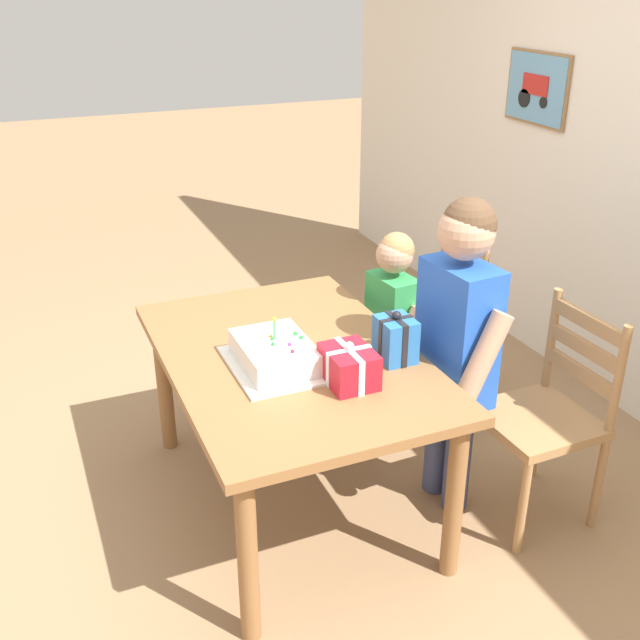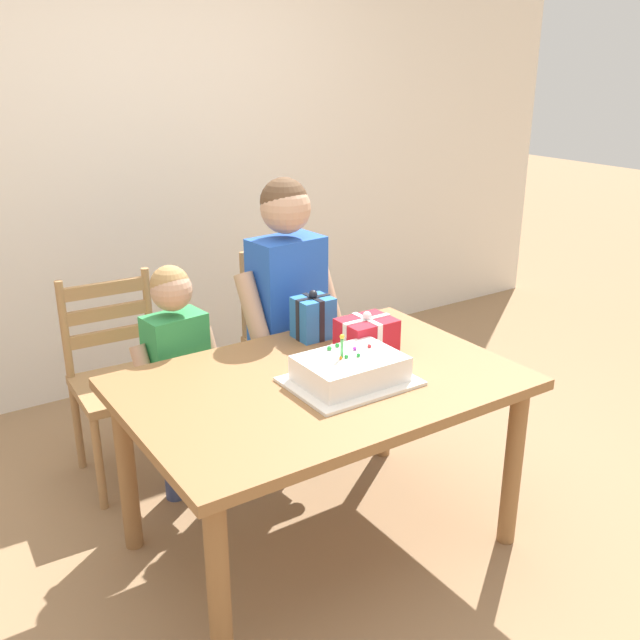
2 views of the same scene
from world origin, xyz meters
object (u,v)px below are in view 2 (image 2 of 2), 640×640
object	(u,v)px
birthday_cake	(350,371)
gift_box_red_large	(367,335)
child_older	(287,297)
child_younger	(177,362)
gift_box_beside_cake	(313,317)
chair_right	(293,338)
chair_left	(122,380)
dining_table	(321,401)

from	to	relation	value
birthday_cake	gift_box_red_large	bearing A→B (deg)	41.81
gift_box_red_large	child_older	world-z (taller)	child_older
child_older	child_younger	distance (m)	0.57
gift_box_beside_cake	child_older	world-z (taller)	child_older
child_older	chair_right	bearing A→B (deg)	55.69
gift_box_beside_cake	gift_box_red_large	bearing A→B (deg)	-68.64
gift_box_red_large	gift_box_beside_cake	distance (m)	0.26
gift_box_beside_cake	chair_left	world-z (taller)	gift_box_beside_cake
chair_right	chair_left	bearing A→B (deg)	-180.00
child_older	gift_box_red_large	bearing A→B (deg)	-82.86
chair_left	chair_right	bearing A→B (deg)	0.00
dining_table	chair_left	bearing A→B (deg)	115.55
gift_box_beside_cake	chair_right	bearing A→B (deg)	66.73
gift_box_beside_cake	child_younger	size ratio (longest dim) A/B	0.20
birthday_cake	child_younger	world-z (taller)	child_younger
gift_box_beside_cake	chair_right	distance (m)	0.71
gift_box_red_large	chair_left	size ratio (longest dim) A/B	0.24
dining_table	child_older	size ratio (longest dim) A/B	1.05
birthday_cake	gift_box_beside_cake	size ratio (longest dim) A/B	2.10
gift_box_red_large	gift_box_beside_cake	bearing A→B (deg)	111.36
birthday_cake	gift_box_beside_cake	xyz separation A→B (m)	(0.13, 0.45, 0.04)
dining_table	child_younger	world-z (taller)	child_younger
chair_left	child_younger	world-z (taller)	child_younger
dining_table	gift_box_beside_cake	world-z (taller)	gift_box_beside_cake
gift_box_red_large	gift_box_beside_cake	xyz separation A→B (m)	(-0.09, 0.24, 0.02)
birthday_cake	gift_box_beside_cake	world-z (taller)	gift_box_beside_cake
birthday_cake	chair_right	distance (m)	1.13
birthday_cake	child_younger	distance (m)	0.81
gift_box_beside_cake	dining_table	bearing A→B (deg)	-119.17
dining_table	chair_left	distance (m)	1.05
birthday_cake	child_younger	size ratio (longest dim) A/B	0.42
gift_box_red_large	child_younger	xyz separation A→B (m)	(-0.60, 0.50, -0.15)
gift_box_beside_cake	chair_right	xyz separation A→B (m)	(0.25, 0.58, -0.34)
dining_table	chair_right	size ratio (longest dim) A/B	1.54
chair_left	child_younger	distance (m)	0.38
birthday_cake	child_older	distance (m)	0.73
birthday_cake	gift_box_beside_cake	distance (m)	0.47
chair_left	chair_right	xyz separation A→B (m)	(0.89, 0.00, 0.00)
birthday_cake	chair_left	bearing A→B (deg)	116.73
dining_table	gift_box_red_large	xyz separation A→B (m)	(0.30, 0.12, 0.16)
dining_table	gift_box_beside_cake	xyz separation A→B (m)	(0.20, 0.36, 0.18)
gift_box_red_large	birthday_cake	bearing A→B (deg)	-138.19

